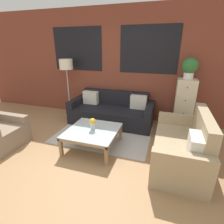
# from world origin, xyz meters

# --- Properties ---
(ground_plane) EXTENTS (16.00, 16.00, 0.00)m
(ground_plane) POSITION_xyz_m (0.00, 0.00, 0.00)
(ground_plane) COLOR #9E754C
(wall_back_brick) EXTENTS (8.40, 0.09, 2.80)m
(wall_back_brick) POSITION_xyz_m (0.00, 2.44, 1.41)
(wall_back_brick) COLOR brown
(wall_back_brick) RESTS_ON ground_plane
(rug) EXTENTS (2.10, 1.44, 0.00)m
(rug) POSITION_xyz_m (0.20, 1.24, 0.00)
(rug) COLOR #BCB7B2
(rug) RESTS_ON ground_plane
(couch_dark) EXTENTS (2.09, 0.88, 0.78)m
(couch_dark) POSITION_xyz_m (0.17, 1.95, 0.28)
(couch_dark) COLOR black
(couch_dark) RESTS_ON ground_plane
(settee_vintage) EXTENTS (0.80, 1.54, 0.92)m
(settee_vintage) POSITION_xyz_m (1.82, 0.68, 0.31)
(settee_vintage) COLOR tan
(settee_vintage) RESTS_ON ground_plane
(coffee_table) EXTENTS (0.95, 0.95, 0.38)m
(coffee_table) POSITION_xyz_m (0.20, 0.68, 0.33)
(coffee_table) COLOR silver
(coffee_table) RESTS_ON ground_plane
(floor_lamp) EXTENTS (0.35, 0.35, 1.57)m
(floor_lamp) POSITION_xyz_m (-1.12, 2.04, 1.35)
(floor_lamp) COLOR #B2B2B7
(floor_lamp) RESTS_ON ground_plane
(drawer_cabinet) EXTENTS (0.42, 0.41, 1.20)m
(drawer_cabinet) POSITION_xyz_m (1.89, 2.17, 0.60)
(drawer_cabinet) COLOR beige
(drawer_cabinet) RESTS_ON ground_plane
(potted_plant) EXTENTS (0.34, 0.34, 0.46)m
(potted_plant) POSITION_xyz_m (1.89, 2.17, 1.46)
(potted_plant) COLOR silver
(potted_plant) RESTS_ON drawer_cabinet
(flower_vase) EXTENTS (0.13, 0.13, 0.23)m
(flower_vase) POSITION_xyz_m (0.20, 0.69, 0.52)
(flower_vase) COLOR #ADBCC6
(flower_vase) RESTS_ON coffee_table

